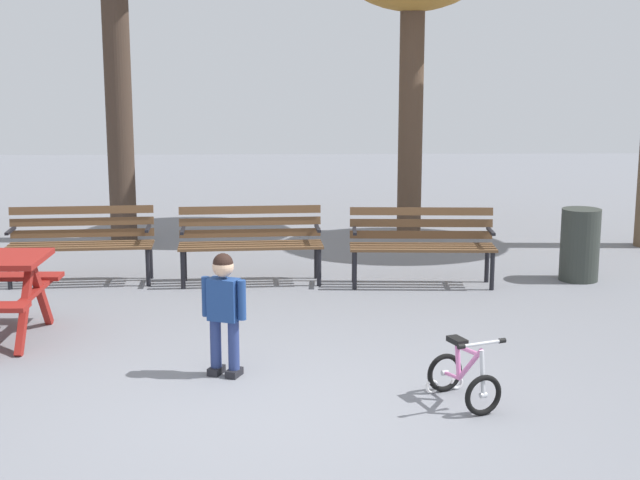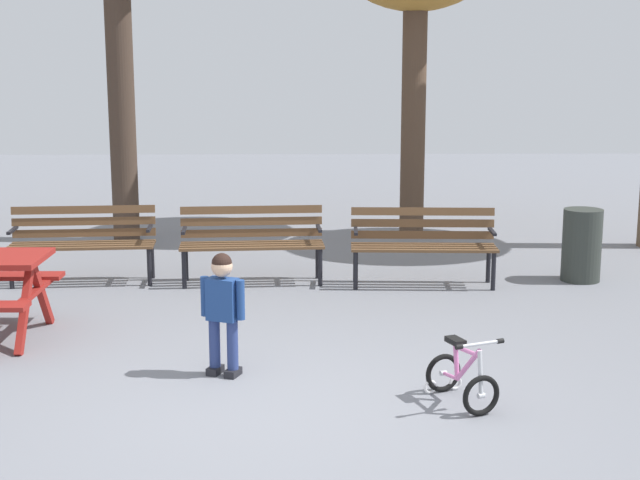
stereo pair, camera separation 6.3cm
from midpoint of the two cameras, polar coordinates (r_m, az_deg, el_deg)
name	(u,v)px [view 2 (the right image)]	position (r m, az deg, el deg)	size (l,w,h in m)	color
ground	(266,411)	(6.75, -3.06, -10.51)	(36.00, 36.00, 0.00)	slate
park_bench_far_left	(83,238)	(10.69, -14.27, 0.14)	(1.63, 0.57, 0.85)	brown
park_bench_left	(252,238)	(10.38, -4.05, 0.15)	(1.63, 0.56, 0.85)	brown
park_bench_right	(423,240)	(10.31, 6.56, 0.02)	(1.62, 0.53, 0.85)	brown
child_standing	(223,305)	(7.33, -5.79, -4.00)	(0.36, 0.24, 1.00)	navy
kids_bicycle	(461,377)	(6.90, 8.99, -8.37)	(0.53, 0.63, 0.54)	black
trash_bin	(582,245)	(10.86, 16.03, -0.31)	(0.44, 0.44, 0.82)	#2D332D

